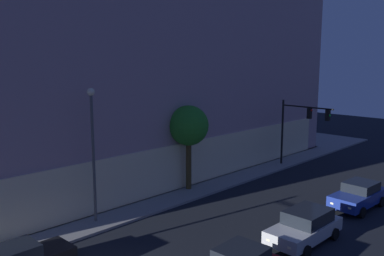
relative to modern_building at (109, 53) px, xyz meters
name	(u,v)px	position (x,y,z in m)	size (l,w,h in m)	color
modern_building	(109,53)	(0.00, 0.00, 0.00)	(37.51, 22.45, 20.07)	#4C4C51
traffic_light_far_corner	(301,121)	(9.63, -14.17, -5.71)	(0.39, 4.84, 5.76)	black
street_lamp_sidewalk	(93,139)	(-9.46, -11.99, -4.93)	(0.44, 0.44, 7.72)	#545454
sidewalk_tree	(189,126)	(-1.37, -11.54, -5.22)	(2.86, 2.86, 6.08)	#4A3C1E
car_silver	(305,226)	(-3.16, -21.89, -9.09)	(4.68, 2.28, 1.68)	#B7BABF
car_blue	(358,195)	(3.75, -21.80, -9.10)	(4.56, 2.30, 1.66)	navy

